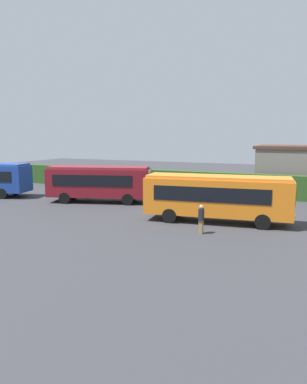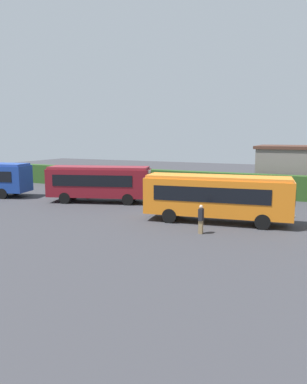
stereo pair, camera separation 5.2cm
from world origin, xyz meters
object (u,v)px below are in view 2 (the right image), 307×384
at_px(person_left, 4,181).
at_px(bus_maroon, 99,182).
at_px(bus_orange, 217,196).
at_px(traffic_cone, 28,185).
at_px(person_center, 88,188).
at_px(person_right, 201,218).

bearing_deg(person_left, bus_maroon, 33.78).
height_order(bus_orange, traffic_cone, bus_orange).
distance_m(person_center, traffic_cone, 11.15).
relative_size(person_right, traffic_cone, 2.98).
bearing_deg(bus_maroon, bus_orange, -32.81).
height_order(bus_orange, person_center, bus_orange).
distance_m(bus_maroon, bus_orange, 12.02).
bearing_deg(person_left, bus_orange, 30.17).
xyz_separation_m(bus_maroon, person_right, (11.49, -6.43, -0.90)).
bearing_deg(traffic_cone, bus_orange, -17.61).
height_order(bus_maroon, person_right, bus_maroon).
xyz_separation_m(person_center, traffic_cone, (-10.63, 3.29, -0.72)).
relative_size(bus_orange, person_center, 5.31).
bearing_deg(person_right, bus_maroon, -28.96).
bearing_deg(person_center, bus_maroon, 177.41).
height_order(person_left, person_right, person_left).
bearing_deg(traffic_cone, person_center, -17.19).
height_order(bus_maroon, traffic_cone, bus_maroon).
xyz_separation_m(person_left, traffic_cone, (0.83, 2.71, -0.71)).
relative_size(person_center, person_right, 1.07).
bearing_deg(bus_maroon, traffic_cone, 143.00).
relative_size(bus_maroon, person_left, 4.93).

